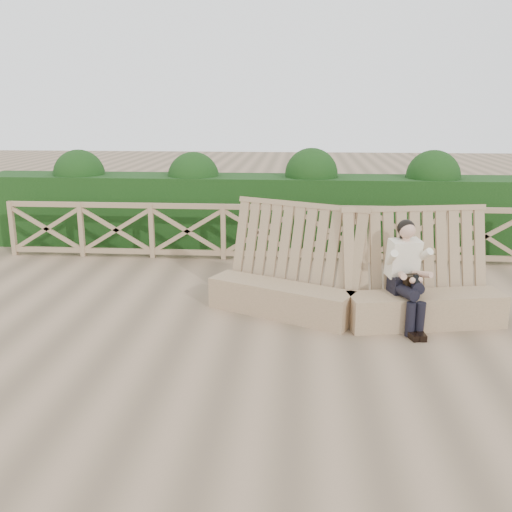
{
  "coord_description": "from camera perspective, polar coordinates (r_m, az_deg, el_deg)",
  "views": [
    {
      "loc": [
        0.8,
        -7.32,
        2.96
      ],
      "look_at": [
        0.18,
        0.4,
        0.9
      ],
      "focal_mm": 40.0,
      "sensor_mm": 36.0,
      "label": 1
    }
  ],
  "objects": [
    {
      "name": "woman",
      "position": [
        7.97,
        14.84,
        -1.45
      ],
      "size": [
        0.54,
        0.94,
        1.47
      ],
      "rotation": [
        0.0,
        0.0,
        0.3
      ],
      "color": "black",
      "rests_on": "ground"
    },
    {
      "name": "ground",
      "position": [
        7.94,
        -1.54,
        -7.01
      ],
      "size": [
        60.0,
        60.0,
        0.0
      ],
      "primitive_type": "plane",
      "color": "brown",
      "rests_on": "ground"
    },
    {
      "name": "guardrail",
      "position": [
        11.11,
        0.34,
        2.39
      ],
      "size": [
        10.1,
        0.09,
        1.1
      ],
      "color": "#937655",
      "rests_on": "ground"
    },
    {
      "name": "bench",
      "position": [
        8.21,
        9.55,
        -3.48
      ],
      "size": [
        4.18,
        1.62,
        1.59
      ],
      "rotation": [
        0.0,
        0.0,
        -0.13
      ],
      "color": "olive",
      "rests_on": "ground"
    },
    {
      "name": "hedge",
      "position": [
        12.25,
        0.76,
        4.5
      ],
      "size": [
        12.0,
        1.2,
        1.5
      ],
      "primitive_type": "cube",
      "color": "black",
      "rests_on": "ground"
    }
  ]
}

